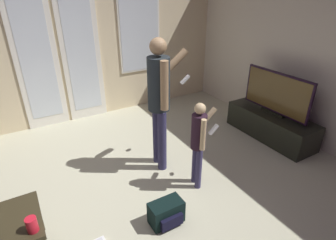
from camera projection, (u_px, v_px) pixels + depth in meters
ground_plane at (117, 205)px, 2.89m from camera, size 5.96×4.82×0.02m
wall_back_with_doors at (58, 47)px, 4.19m from camera, size 5.96×0.09×2.56m
wall_right_plain at (314, 55)px, 3.66m from camera, size 0.06×4.82×2.53m
tv_stand at (271, 125)px, 4.12m from camera, size 0.50×1.37×0.39m
flat_screen_tv at (276, 93)px, 3.89m from camera, size 0.08×1.10×0.63m
person_adult at (160, 95)px, 3.12m from camera, size 0.63×0.44×1.62m
person_child at (199, 138)px, 2.92m from camera, size 0.39×0.28×1.04m
backpack at (167, 213)px, 2.63m from camera, size 0.33×0.23×0.24m
cup_near_edge at (32, 225)px, 2.01m from camera, size 0.08×0.08×0.12m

